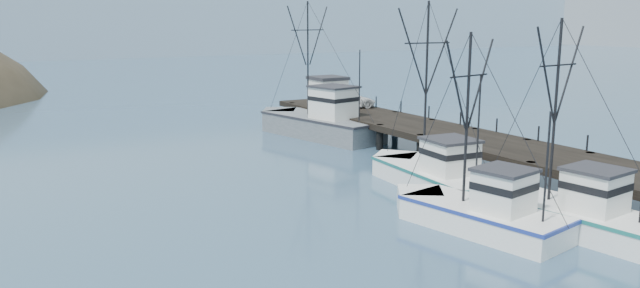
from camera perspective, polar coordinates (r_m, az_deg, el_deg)
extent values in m
plane|color=#304F6B|center=(26.58, 11.61, -11.12)|extent=(400.00, 400.00, 0.00)
cube|color=black|center=(46.61, 11.68, 0.83)|extent=(6.00, 44.00, 0.50)
cylinder|color=black|center=(35.09, 24.74, -4.68)|extent=(0.56, 0.56, 2.00)
cylinder|color=black|center=(38.06, 18.64, -3.03)|extent=(0.56, 0.56, 2.00)
cylinder|color=black|center=(42.03, 23.37, -2.06)|extent=(0.56, 0.56, 2.00)
cylinder|color=black|center=(41.43, 13.50, -1.61)|extent=(0.56, 0.56, 2.00)
cylinder|color=black|center=(45.10, 18.32, -0.84)|extent=(0.56, 0.56, 2.00)
cylinder|color=black|center=(45.10, 9.16, -0.40)|extent=(0.56, 0.56, 2.00)
cylinder|color=black|center=(48.49, 13.95, 0.23)|extent=(0.56, 0.56, 2.00)
cylinder|color=black|center=(49.00, 5.49, 0.63)|extent=(0.56, 0.56, 2.00)
cylinder|color=black|center=(52.14, 10.17, 1.14)|extent=(0.56, 0.56, 2.00)
cylinder|color=black|center=(53.09, 2.38, 1.49)|extent=(0.56, 0.56, 2.00)
cylinder|color=black|center=(56.00, 6.89, 1.94)|extent=(0.56, 0.56, 2.00)
cylinder|color=black|center=(57.33, -0.29, 2.23)|extent=(0.56, 0.56, 2.00)
cylinder|color=black|center=(60.03, 4.04, 2.62)|extent=(0.56, 0.56, 2.00)
cylinder|color=black|center=(61.68, -2.58, 2.87)|extent=(0.56, 0.56, 2.00)
cylinder|color=black|center=(64.20, 1.55, 3.21)|extent=(0.56, 0.56, 2.00)
cube|color=#9EB2C6|center=(190.37, -21.98, 7.47)|extent=(360.00, 40.00, 26.00)
cube|color=white|center=(32.72, 21.97, -6.57)|extent=(4.29, 8.72, 1.60)
cube|color=white|center=(34.93, 16.09, -5.08)|extent=(3.25, 3.25, 1.60)
cube|color=#1A685F|center=(32.53, 22.06, -5.40)|extent=(4.38, 8.94, 0.18)
cube|color=silver|center=(31.75, 23.85, -3.97)|extent=(2.57, 2.63, 1.90)
cube|color=#26262B|center=(31.51, 24.00, -2.16)|extent=(2.79, 2.87, 0.16)
cylinder|color=black|center=(32.25, 20.70, 2.82)|extent=(0.14, 0.14, 8.87)
cube|color=white|center=(31.25, 14.70, -6.94)|extent=(4.67, 8.39, 1.60)
cube|color=white|center=(33.51, 9.10, -5.46)|extent=(3.14, 3.14, 1.60)
cube|color=navy|center=(31.04, 14.77, -5.71)|extent=(4.77, 8.60, 0.18)
cube|color=silver|center=(30.23, 16.46, -4.19)|extent=(2.63, 2.63, 1.90)
cube|color=#26262B|center=(29.97, 16.57, -2.29)|extent=(2.85, 2.86, 0.16)
cylinder|color=black|center=(30.79, 13.29, 2.27)|extent=(0.14, 0.14, 8.22)
cylinder|color=black|center=(28.87, 20.01, -2.03)|extent=(0.10, 0.10, 4.93)
cube|color=white|center=(38.27, 10.61, -3.40)|extent=(4.27, 9.50, 1.60)
cube|color=white|center=(41.98, 6.92, -1.98)|extent=(3.55, 3.55, 1.60)
cube|color=#175C5A|center=(38.10, 10.65, -2.38)|extent=(4.36, 9.75, 0.18)
cube|color=silver|center=(36.94, 11.79, -1.18)|extent=(2.69, 2.80, 1.90)
cube|color=#26262B|center=(36.73, 11.85, 0.39)|extent=(2.92, 3.05, 0.16)
cylinder|color=black|center=(38.40, 9.68, 5.40)|extent=(0.14, 0.14, 9.89)
cylinder|color=black|center=(34.73, 14.27, 1.31)|extent=(0.10, 0.10, 5.93)
cube|color=slate|center=(54.02, 0.16, 1.40)|extent=(6.43, 12.34, 2.20)
cube|color=slate|center=(58.46, -3.70, 2.14)|extent=(3.99, 3.99, 2.20)
cube|color=black|center=(53.85, 0.16, 2.45)|extent=(6.57, 12.65, 0.18)
cube|color=silver|center=(52.56, 1.26, 3.77)|extent=(3.48, 3.84, 2.60)
cube|color=#26262B|center=(52.39, 1.27, 5.27)|extent=(3.78, 4.18, 0.16)
cylinder|color=black|center=(54.67, -1.12, 7.83)|extent=(0.14, 0.14, 9.75)
cylinder|color=black|center=(50.22, 3.63, 5.27)|extent=(0.10, 0.10, 5.85)
cube|color=silver|center=(59.06, 0.71, 4.70)|extent=(2.80, 3.00, 2.50)
cube|color=#26262B|center=(58.92, 0.72, 6.06)|extent=(3.00, 3.20, 0.30)
imported|color=silver|center=(57.82, 2.60, 4.01)|extent=(5.46, 3.21, 1.42)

